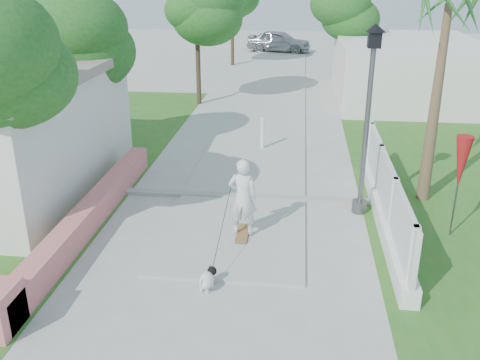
# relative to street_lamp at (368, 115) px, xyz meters

# --- Properties ---
(ground) EXTENTS (90.00, 90.00, 0.00)m
(ground) POSITION_rel_street_lamp_xyz_m (-2.90, -5.50, -2.43)
(ground) COLOR #B7B7B2
(ground) RESTS_ON ground
(path_strip) EXTENTS (3.20, 36.00, 0.06)m
(path_strip) POSITION_rel_street_lamp_xyz_m (-2.90, 14.50, -2.40)
(path_strip) COLOR #B7B7B2
(path_strip) RESTS_ON ground
(curb) EXTENTS (6.50, 0.25, 0.10)m
(curb) POSITION_rel_street_lamp_xyz_m (-2.90, 0.50, -2.38)
(curb) COLOR #999993
(curb) RESTS_ON ground
(grass_left) EXTENTS (8.00, 20.00, 0.01)m
(grass_left) POSITION_rel_street_lamp_xyz_m (-9.90, 2.50, -2.42)
(grass_left) COLOR #296A21
(grass_left) RESTS_ON ground
(pink_wall) EXTENTS (0.45, 8.20, 0.80)m
(pink_wall) POSITION_rel_street_lamp_xyz_m (-6.20, -1.95, -2.11)
(pink_wall) COLOR #D0706A
(pink_wall) RESTS_ON ground
(lattice_fence) EXTENTS (0.35, 7.00, 1.50)m
(lattice_fence) POSITION_rel_street_lamp_xyz_m (0.50, -0.50, -1.88)
(lattice_fence) COLOR white
(lattice_fence) RESTS_ON ground
(building_right) EXTENTS (6.00, 8.00, 2.60)m
(building_right) POSITION_rel_street_lamp_xyz_m (3.10, 12.50, -1.13)
(building_right) COLOR silver
(building_right) RESTS_ON ground
(street_lamp) EXTENTS (0.44, 0.44, 4.44)m
(street_lamp) POSITION_rel_street_lamp_xyz_m (0.00, 0.00, 0.00)
(street_lamp) COLOR #59595E
(street_lamp) RESTS_ON ground
(bollard) EXTENTS (0.14, 0.14, 1.09)m
(bollard) POSITION_rel_street_lamp_xyz_m (-2.70, 4.50, -1.84)
(bollard) COLOR white
(bollard) RESTS_ON ground
(patio_umbrella) EXTENTS (0.36, 0.36, 2.30)m
(patio_umbrella) POSITION_rel_street_lamp_xyz_m (1.90, -1.00, -0.74)
(patio_umbrella) COLOR #59595E
(patio_umbrella) RESTS_ON ground
(tree_left_mid) EXTENTS (3.20, 3.20, 4.85)m
(tree_left_mid) POSITION_rel_street_lamp_xyz_m (-8.38, 2.98, 1.07)
(tree_left_mid) COLOR #4C3826
(tree_left_mid) RESTS_ON ground
(tree_path_left) EXTENTS (3.40, 3.40, 5.23)m
(tree_path_left) POSITION_rel_street_lamp_xyz_m (-5.88, 10.48, 1.39)
(tree_path_left) COLOR #4C3826
(tree_path_left) RESTS_ON ground
(tree_path_right) EXTENTS (3.00, 3.00, 4.79)m
(tree_path_right) POSITION_rel_street_lamp_xyz_m (0.32, 14.48, 1.07)
(tree_path_right) COLOR #4C3826
(tree_path_right) RESTS_ON ground
(palm_far) EXTENTS (1.80, 1.80, 5.30)m
(palm_far) POSITION_rel_street_lamp_xyz_m (1.70, 1.00, 2.06)
(palm_far) COLOR brown
(palm_far) RESTS_ON ground
(skateboarder) EXTENTS (0.75, 2.40, 1.82)m
(skateboarder) POSITION_rel_street_lamp_xyz_m (-2.82, -2.00, -1.56)
(skateboarder) COLOR olive
(skateboarder) RESTS_ON ground
(dog) EXTENTS (0.39, 0.57, 0.41)m
(dog) POSITION_rel_street_lamp_xyz_m (-3.10, -3.73, -2.21)
(dog) COLOR white
(dog) RESTS_ON ground
(parked_car) EXTENTS (4.66, 2.72, 1.49)m
(parked_car) POSITION_rel_street_lamp_xyz_m (-3.14, 26.11, -1.68)
(parked_car) COLOR #A3A4AA
(parked_car) RESTS_ON ground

